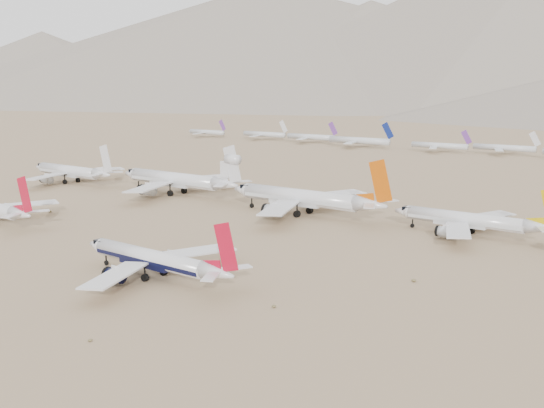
% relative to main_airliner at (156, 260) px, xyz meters
% --- Properties ---
extents(ground, '(7000.00, 7000.00, 0.00)m').
position_rel_main_airliner_xyz_m(ground, '(5.25, -0.38, -4.03)').
color(ground, '#84694D').
rests_on(ground, ground).
extents(main_airliner, '(41.54, 40.57, 14.66)m').
position_rel_main_airliner_xyz_m(main_airliner, '(0.00, 0.00, 0.00)').
color(main_airliner, silver).
rests_on(main_airliner, ground).
extents(row2_gold_tail, '(42.35, 41.42, 15.08)m').
position_rel_main_airliner_xyz_m(row2_gold_tail, '(38.60, 76.96, 0.19)').
color(row2_gold_tail, silver).
rests_on(row2_gold_tail, ground).
extents(row2_orange_tail, '(54.82, 53.62, 19.55)m').
position_rel_main_airliner_xyz_m(row2_orange_tail, '(-11.85, 72.30, 1.46)').
color(row2_orange_tail, silver).
rests_on(row2_orange_tail, ground).
extents(row2_white_trijet, '(57.15, 55.85, 20.25)m').
position_rel_main_airliner_xyz_m(row2_white_trijet, '(-70.60, 75.38, 1.83)').
color(row2_white_trijet, silver).
rests_on(row2_white_trijet, ground).
extents(row2_white_twin, '(49.53, 48.47, 17.70)m').
position_rel_main_airliner_xyz_m(row2_white_twin, '(-128.24, 68.66, 0.95)').
color(row2_white_twin, silver).
rests_on(row2_white_twin, ground).
extents(desert_scrub, '(261.14, 121.67, 0.63)m').
position_rel_main_airliner_xyz_m(desert_scrub, '(7.51, -29.59, -3.74)').
color(desert_scrub, brown).
rests_on(desert_scrub, ground).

